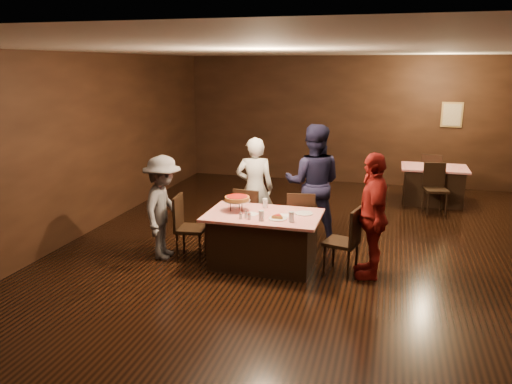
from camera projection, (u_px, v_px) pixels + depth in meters
room at (325, 113)px, 7.01m from camera, size 10.00×10.04×3.02m
main_table at (263, 240)px, 7.09m from camera, size 1.60×1.00×0.77m
back_table at (433, 185)px, 10.28m from camera, size 1.30×0.90×0.77m
chair_far_left at (251, 216)px, 7.87m from camera, size 0.47×0.47×0.95m
chair_far_right at (301, 220)px, 7.66m from camera, size 0.48×0.48×0.95m
chair_end_left at (191, 227)px, 7.35m from camera, size 0.47×0.47×0.95m
chair_end_right at (341, 241)px, 6.79m from camera, size 0.51×0.51×0.95m
chair_back_near at (436, 189)px, 9.60m from camera, size 0.49×0.49×0.95m
chair_back_far at (431, 175)px, 10.82m from camera, size 0.49×0.49×0.95m
diner_white_jacket at (255, 188)px, 8.14m from camera, size 0.69×0.53×1.68m
diner_navy_hoodie at (313, 183)px, 7.99m from camera, size 0.98×0.79×1.91m
diner_grey_knit at (163, 207)px, 7.31m from camera, size 0.67×1.05×1.54m
diner_red_shirt at (372, 216)px, 6.63m from camera, size 0.56×1.05×1.71m
pizza_stand at (237, 199)px, 7.10m from camera, size 0.38×0.38×0.22m
plate_with_slice at (278, 217)px, 6.76m from camera, size 0.25×0.25×0.06m
plate_empty at (304, 213)px, 6.99m from camera, size 0.25×0.25×0.01m
glass_front_left at (261, 215)px, 6.68m from camera, size 0.08×0.08×0.14m
glass_front_right at (291, 217)px, 6.63m from camera, size 0.08×0.08×0.14m
glass_back at (265, 203)px, 7.27m from camera, size 0.08×0.08×0.14m
condiments at (245, 215)px, 6.76m from camera, size 0.17×0.10×0.09m
napkin_center at (284, 215)px, 6.92m from camera, size 0.19×0.19×0.01m
napkin_left at (252, 214)px, 6.98m from camera, size 0.21×0.21×0.01m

